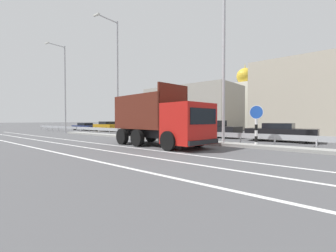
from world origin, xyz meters
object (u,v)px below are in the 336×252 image
(dump_truck, at_px, (170,125))
(median_road_sign, at_px, (256,125))
(street_lamp_0, at_px, (64,85))
(parked_car_4, at_px, (214,129))
(parked_car_1, at_px, (107,126))
(street_lamp_1, at_px, (116,74))
(parked_car_2, at_px, (132,127))
(street_lamp_2, at_px, (222,59))
(parked_car_0, at_px, (85,126))
(church_tower, at_px, (245,99))
(parked_car_5, at_px, (280,132))
(parked_car_3, at_px, (162,128))

(dump_truck, bearing_deg, median_road_sign, 131.19)
(street_lamp_0, xyz_separation_m, parked_car_4, (18.01, 5.97, -5.22))
(parked_car_1, bearing_deg, dump_truck, -117.06)
(street_lamp_1, xyz_separation_m, parked_car_2, (-4.45, 5.60, -5.30))
(street_lamp_2, distance_m, parked_car_0, 27.72)
(street_lamp_2, xyz_separation_m, church_tower, (-10.61, 30.09, 0.25))
(dump_truck, relative_size, street_lamp_1, 0.64)
(parked_car_5, bearing_deg, dump_truck, -30.77)
(dump_truck, height_order, street_lamp_0, street_lamp_0)
(parked_car_5, bearing_deg, church_tower, -156.88)
(dump_truck, distance_m, parked_car_4, 8.88)
(parked_car_4, bearing_deg, parked_car_3, -83.73)
(parked_car_0, bearing_deg, parked_car_1, -89.02)
(street_lamp_2, height_order, parked_car_2, street_lamp_2)
(street_lamp_0, height_order, parked_car_4, street_lamp_0)
(parked_car_2, height_order, church_tower, church_tower)
(parked_car_2, xyz_separation_m, church_tower, (4.74, 24.65, 5.04))
(street_lamp_1, xyz_separation_m, church_tower, (0.29, 30.24, -0.25))
(parked_car_3, distance_m, church_tower, 25.05)
(street_lamp_2, bearing_deg, median_road_sign, 4.05)
(dump_truck, relative_size, parked_car_1, 1.75)
(parked_car_1, bearing_deg, parked_car_2, -96.06)
(street_lamp_0, distance_m, parked_car_1, 7.92)
(median_road_sign, height_order, church_tower, church_tower)
(median_road_sign, bearing_deg, street_lamp_2, -175.95)
(dump_truck, relative_size, parked_car_4, 1.43)
(dump_truck, xyz_separation_m, street_lamp_1, (-8.93, 2.68, 4.69))
(dump_truck, relative_size, median_road_sign, 2.85)
(dump_truck, xyz_separation_m, parked_car_5, (4.08, 8.11, -0.60))
(street_lamp_1, bearing_deg, street_lamp_2, 0.81)
(parked_car_3, distance_m, parked_car_4, 6.42)
(street_lamp_0, distance_m, church_tower, 32.24)
(parked_car_0, distance_m, church_tower, 29.99)
(parked_car_5, bearing_deg, street_lamp_1, -71.41)
(parked_car_0, bearing_deg, street_lamp_1, -112.43)
(street_lamp_2, height_order, parked_car_5, street_lamp_2)
(parked_car_2, relative_size, church_tower, 0.34)
(median_road_sign, bearing_deg, parked_car_1, 166.55)
(parked_car_1, height_order, parked_car_2, parked_car_1)
(parked_car_3, bearing_deg, parked_car_1, -90.65)
(street_lamp_0, bearing_deg, parked_car_5, 12.74)
(parked_car_1, distance_m, parked_car_3, 11.10)
(parked_car_1, xyz_separation_m, parked_car_5, (23.42, -0.49, -0.02))
(parked_car_3, relative_size, church_tower, 0.35)
(parked_car_0, bearing_deg, parked_car_5, -93.46)
(parked_car_0, height_order, parked_car_3, parked_car_3)
(dump_truck, height_order, parked_car_3, dump_truck)
(street_lamp_0, xyz_separation_m, parked_car_1, (0.49, 5.89, -5.27))
(parked_car_1, bearing_deg, church_tower, -26.83)
(parked_car_2, height_order, parked_car_3, parked_car_2)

